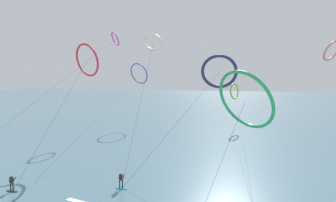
{
  "coord_description": "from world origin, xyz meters",
  "views": [
    {
      "loc": [
        8.67,
        -10.38,
        11.29
      ],
      "look_at": [
        0.0,
        19.84,
        8.37
      ],
      "focal_mm": 27.26,
      "sensor_mm": 36.0,
      "label": 1
    }
  ],
  "objects_px": {
    "kite_coral": "(332,51)",
    "kite_ivory": "(153,43)",
    "surfer_charcoal": "(12,184)",
    "kite_emerald": "(245,100)",
    "kite_navy": "(219,71)",
    "kite_cobalt": "(139,74)",
    "kite_lime": "(234,91)",
    "surfer_teal": "(121,181)",
    "kite_magenta": "(115,39)",
    "kite_crimson": "(87,60)"
  },
  "relations": [
    {
      "from": "kite_ivory",
      "to": "kite_crimson",
      "type": "xyz_separation_m",
      "value": [
        -9.17,
        -3.99,
        -2.78
      ]
    },
    {
      "from": "kite_emerald",
      "to": "kite_magenta",
      "type": "bearing_deg",
      "value": -7.42
    },
    {
      "from": "surfer_teal",
      "to": "kite_cobalt",
      "type": "relative_size",
      "value": 0.05
    },
    {
      "from": "surfer_teal",
      "to": "kite_ivory",
      "type": "height_order",
      "value": "kite_ivory"
    },
    {
      "from": "kite_cobalt",
      "to": "kite_emerald",
      "type": "height_order",
      "value": "kite_cobalt"
    },
    {
      "from": "surfer_charcoal",
      "to": "kite_crimson",
      "type": "relative_size",
      "value": 0.1
    },
    {
      "from": "kite_cobalt",
      "to": "kite_ivory",
      "type": "relative_size",
      "value": 2.07
    },
    {
      "from": "kite_emerald",
      "to": "kite_crimson",
      "type": "bearing_deg",
      "value": 12.83
    },
    {
      "from": "surfer_teal",
      "to": "kite_ivory",
      "type": "distance_m",
      "value": 22.01
    },
    {
      "from": "kite_coral",
      "to": "kite_magenta",
      "type": "bearing_deg",
      "value": -38.29
    },
    {
      "from": "kite_coral",
      "to": "kite_ivory",
      "type": "height_order",
      "value": "kite_coral"
    },
    {
      "from": "surfer_teal",
      "to": "surfer_charcoal",
      "type": "bearing_deg",
      "value": 0.95
    },
    {
      "from": "kite_navy",
      "to": "kite_cobalt",
      "type": "bearing_deg",
      "value": 122.39
    },
    {
      "from": "surfer_teal",
      "to": "kite_coral",
      "type": "distance_m",
      "value": 47.9
    },
    {
      "from": "kite_emerald",
      "to": "kite_cobalt",
      "type": "bearing_deg",
      "value": -15.28
    },
    {
      "from": "surfer_teal",
      "to": "kite_coral",
      "type": "xyz_separation_m",
      "value": [
        28.45,
        35.2,
        15.69
      ]
    },
    {
      "from": "kite_magenta",
      "to": "kite_lime",
      "type": "distance_m",
      "value": 29.02
    },
    {
      "from": "kite_navy",
      "to": "kite_crimson",
      "type": "relative_size",
      "value": 0.86
    },
    {
      "from": "kite_emerald",
      "to": "kite_lime",
      "type": "xyz_separation_m",
      "value": [
        -1.74,
        35.8,
        -1.19
      ]
    },
    {
      "from": "surfer_charcoal",
      "to": "kite_navy",
      "type": "xyz_separation_m",
      "value": [
        18.84,
        12.68,
        11.23
      ]
    },
    {
      "from": "surfer_charcoal",
      "to": "kite_emerald",
      "type": "bearing_deg",
      "value": -176.33
    },
    {
      "from": "kite_coral",
      "to": "kite_ivory",
      "type": "bearing_deg",
      "value": -11.5
    },
    {
      "from": "kite_ivory",
      "to": "kite_cobalt",
      "type": "bearing_deg",
      "value": 90.07
    },
    {
      "from": "kite_cobalt",
      "to": "kite_navy",
      "type": "bearing_deg",
      "value": 150.83
    },
    {
      "from": "kite_cobalt",
      "to": "kite_ivory",
      "type": "xyz_separation_m",
      "value": [
        10.3,
        -18.95,
        4.46
      ]
    },
    {
      "from": "kite_coral",
      "to": "kite_lime",
      "type": "xyz_separation_m",
      "value": [
        -18.43,
        0.03,
        -8.29
      ]
    },
    {
      "from": "surfer_teal",
      "to": "kite_crimson",
      "type": "relative_size",
      "value": 0.1
    },
    {
      "from": "kite_cobalt",
      "to": "kite_magenta",
      "type": "bearing_deg",
      "value": 67.39
    },
    {
      "from": "surfer_charcoal",
      "to": "kite_emerald",
      "type": "xyz_separation_m",
      "value": [
        21.79,
        3.01,
        8.59
      ]
    },
    {
      "from": "kite_crimson",
      "to": "kite_ivory",
      "type": "bearing_deg",
      "value": -136.27
    },
    {
      "from": "surfer_teal",
      "to": "kite_cobalt",
      "type": "height_order",
      "value": "kite_cobalt"
    },
    {
      "from": "kite_emerald",
      "to": "kite_lime",
      "type": "height_order",
      "value": "kite_emerald"
    },
    {
      "from": "kite_navy",
      "to": "kite_cobalt",
      "type": "xyz_separation_m",
      "value": [
        -20.89,
        25.06,
        0.13
      ]
    },
    {
      "from": "kite_magenta",
      "to": "kite_crimson",
      "type": "height_order",
      "value": "kite_magenta"
    },
    {
      "from": "surfer_charcoal",
      "to": "surfer_teal",
      "type": "bearing_deg",
      "value": -164.58
    },
    {
      "from": "surfer_teal",
      "to": "kite_crimson",
      "type": "distance_m",
      "value": 20.39
    },
    {
      "from": "surfer_teal",
      "to": "kite_emerald",
      "type": "distance_m",
      "value": 14.57
    },
    {
      "from": "kite_cobalt",
      "to": "kite_crimson",
      "type": "relative_size",
      "value": 2.29
    },
    {
      "from": "kite_ivory",
      "to": "kite_crimson",
      "type": "height_order",
      "value": "kite_ivory"
    },
    {
      "from": "kite_navy",
      "to": "kite_emerald",
      "type": "bearing_deg",
      "value": -80.45
    },
    {
      "from": "kite_coral",
      "to": "kite_navy",
      "type": "xyz_separation_m",
      "value": [
        -19.64,
        -26.11,
        -4.46
      ]
    },
    {
      "from": "kite_navy",
      "to": "kite_ivory",
      "type": "height_order",
      "value": "kite_ivory"
    },
    {
      "from": "kite_ivory",
      "to": "kite_crimson",
      "type": "bearing_deg",
      "value": 175.07
    },
    {
      "from": "kite_cobalt",
      "to": "kite_coral",
      "type": "bearing_deg",
      "value": -157.51
    },
    {
      "from": "kite_coral",
      "to": "kite_emerald",
      "type": "height_order",
      "value": "kite_coral"
    },
    {
      "from": "surfer_charcoal",
      "to": "kite_lime",
      "type": "distance_m",
      "value": 44.32
    },
    {
      "from": "kite_magenta",
      "to": "kite_lime",
      "type": "height_order",
      "value": "kite_magenta"
    },
    {
      "from": "surfer_charcoal",
      "to": "kite_crimson",
      "type": "bearing_deg",
      "value": -90.67
    },
    {
      "from": "kite_coral",
      "to": "kite_lime",
      "type": "height_order",
      "value": "kite_coral"
    },
    {
      "from": "kite_ivory",
      "to": "kite_lime",
      "type": "bearing_deg",
      "value": 31.04
    }
  ]
}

